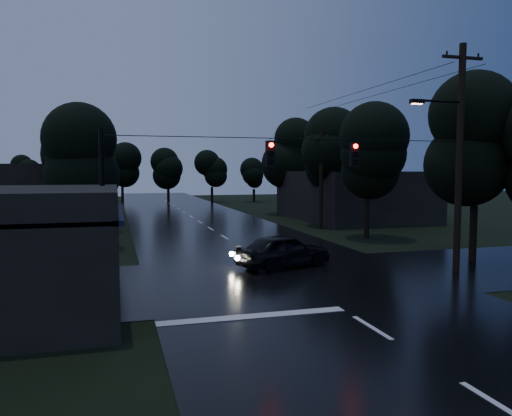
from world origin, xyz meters
TOP-DOWN VIEW (x-y plane):
  - ground at (0.00, 0.00)m, footprint 160.00×160.00m
  - main_road at (0.00, 30.00)m, footprint 12.00×120.00m
  - cross_street at (0.00, 12.00)m, footprint 60.00×9.00m
  - building_far_right at (14.00, 34.00)m, footprint 10.00×14.00m
  - building_far_left at (-14.00, 40.00)m, footprint 10.00×16.00m
  - utility_pole_main at (7.41, 11.00)m, footprint 3.50×0.30m
  - utility_pole_far at (8.30, 28.00)m, footprint 2.00×0.30m
  - anchor_pole_left at (-7.50, 11.00)m, footprint 0.18×0.18m
  - span_signals at (0.56, 10.99)m, footprint 15.00×0.37m
  - tree_corner_near at (10.00, 13.00)m, footprint 4.48×4.48m
  - tree_left_a at (-9.00, 22.00)m, footprint 3.92×3.92m
  - tree_left_b at (-9.60, 30.00)m, footprint 4.20×4.20m
  - tree_left_c at (-10.20, 40.00)m, footprint 4.48×4.48m
  - tree_right_a at (9.00, 22.00)m, footprint 4.20×4.20m
  - tree_right_b at (9.60, 30.00)m, footprint 4.48×4.48m
  - tree_right_c at (10.20, 40.00)m, footprint 4.76×4.76m
  - car at (0.49, 14.24)m, footprint 5.01×3.23m

SIDE VIEW (x-z plane):
  - ground at x=0.00m, z-range 0.00..0.00m
  - main_road at x=0.00m, z-range -0.01..0.01m
  - cross_street at x=0.00m, z-range -0.01..0.01m
  - car at x=0.49m, z-range 0.00..1.59m
  - building_far_right at x=14.00m, z-range 0.00..4.40m
  - building_far_left at x=-14.00m, z-range 0.00..5.00m
  - anchor_pole_left at x=-7.50m, z-range 0.00..6.00m
  - utility_pole_far at x=8.30m, z-range 0.13..7.63m
  - tree_left_a at x=-9.00m, z-range 1.11..9.37m
  - span_signals at x=0.56m, z-range 4.69..5.80m
  - utility_pole_main at x=7.41m, z-range 0.26..10.26m
  - tree_left_b at x=-9.60m, z-range 1.19..10.04m
  - tree_right_a at x=9.00m, z-range 1.19..10.04m
  - tree_corner_near at x=10.00m, z-range 1.27..10.71m
  - tree_left_c at x=-10.20m, z-range 1.27..10.71m
  - tree_right_b at x=9.60m, z-range 1.27..10.71m
  - tree_right_c at x=10.20m, z-range 1.35..11.38m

